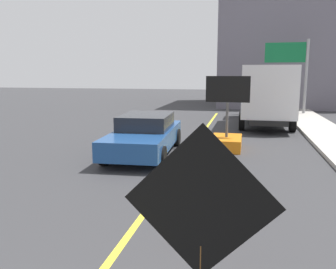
{
  "coord_description": "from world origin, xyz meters",
  "views": [
    {
      "loc": [
        1.91,
        -0.86,
        2.81
      ],
      "look_at": [
        0.61,
        5.1,
        1.74
      ],
      "focal_mm": 37.58,
      "sensor_mm": 36.0,
      "label": 1
    }
  ],
  "objects": [
    {
      "name": "roadwork_sign",
      "position": [
        1.52,
        2.52,
        1.47
      ],
      "size": [
        1.63,
        0.05,
        2.33
      ],
      "color": "#593819",
      "rests_on": "ground"
    },
    {
      "name": "highway_guide_sign",
      "position": [
        5.02,
        24.13,
        3.42
      ],
      "size": [
        2.79,
        0.26,
        5.0
      ],
      "color": "gray",
      "rests_on": "ground"
    },
    {
      "name": "traffic_cone_far_lane",
      "position": [
        0.85,
        8.84,
        0.34
      ],
      "size": [
        0.36,
        0.36,
        0.68
      ],
      "color": "black",
      "rests_on": "ground"
    },
    {
      "name": "far_building_block",
      "position": [
        5.89,
        32.1,
        5.21
      ],
      "size": [
        12.43,
        9.94,
        10.42
      ],
      "primitive_type": "cube",
      "color": "slate",
      "rests_on": "ground"
    },
    {
      "name": "lane_center_stripe",
      "position": [
        0.0,
        6.0,
        0.0
      ],
      "size": [
        0.14,
        36.0,
        0.01
      ],
      "primitive_type": "cube",
      "color": "yellow",
      "rests_on": "ground"
    },
    {
      "name": "traffic_cone_mid_lane",
      "position": [
        1.0,
        6.91,
        0.29
      ],
      "size": [
        0.36,
        0.36,
        0.58
      ],
      "color": "black",
      "rests_on": "ground"
    },
    {
      "name": "traffic_cone_near_sign",
      "position": [
        1.04,
        4.57,
        0.32
      ],
      "size": [
        0.36,
        0.36,
        0.65
      ],
      "color": "black",
      "rests_on": "ground"
    },
    {
      "name": "arrow_board_trailer",
      "position": [
        1.29,
        12.21,
        0.48
      ],
      "size": [
        1.6,
        1.81,
        2.7
      ],
      "color": "orange",
      "rests_on": "ground"
    },
    {
      "name": "box_truck",
      "position": [
        3.01,
        18.89,
        1.74
      ],
      "size": [
        2.71,
        7.62,
        3.16
      ],
      "color": "black",
      "rests_on": "ground"
    },
    {
      "name": "pickup_car",
      "position": [
        -1.45,
        10.76,
        0.7
      ],
      "size": [
        2.23,
        5.12,
        1.38
      ],
      "color": "navy",
      "rests_on": "ground"
    }
  ]
}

